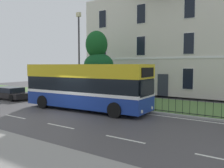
# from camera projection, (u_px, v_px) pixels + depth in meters

# --- Properties ---
(ground_plane) EXTENTS (60.00, 56.00, 0.18)m
(ground_plane) POSITION_uv_depth(u_px,v_px,m) (73.00, 113.00, 16.36)
(ground_plane) COLOR #464345
(georgian_townhouse) EXTENTS (20.38, 10.23, 12.96)m
(georgian_townhouse) POSITION_uv_depth(u_px,v_px,m) (181.00, 35.00, 27.78)
(georgian_townhouse) COLOR beige
(georgian_townhouse) RESTS_ON ground_plane
(iron_verge_railing) EXTENTS (15.57, 0.04, 0.97)m
(iron_verge_railing) POSITION_uv_depth(u_px,v_px,m) (122.00, 100.00, 17.83)
(iron_verge_railing) COLOR black
(iron_verge_railing) RESTS_ON ground_plane
(evergreen_tree) EXTENTS (3.94, 3.94, 6.41)m
(evergreen_tree) POSITION_uv_depth(u_px,v_px,m) (99.00, 71.00, 23.55)
(evergreen_tree) COLOR #423328
(evergreen_tree) RESTS_ON ground_plane
(single_decker_bus) EXTENTS (9.63, 3.04, 3.27)m
(single_decker_bus) POSITION_uv_depth(u_px,v_px,m) (86.00, 86.00, 17.21)
(single_decker_bus) COLOR navy
(single_decker_bus) RESTS_ON ground_plane
(parked_hatchback_01) EXTENTS (4.24, 1.91, 1.12)m
(parked_hatchback_01) POSITION_uv_depth(u_px,v_px,m) (11.00, 93.00, 22.85)
(parked_hatchback_01) COLOR black
(parked_hatchback_01) RESTS_ON ground_plane
(street_lamp_post) EXTENTS (0.36, 0.24, 7.51)m
(street_lamp_post) POSITION_uv_depth(u_px,v_px,m) (79.00, 51.00, 20.48)
(street_lamp_post) COLOR #333338
(street_lamp_post) RESTS_ON ground_plane
(litter_bin) EXTENTS (0.54, 0.54, 1.07)m
(litter_bin) POSITION_uv_depth(u_px,v_px,m) (113.00, 97.00, 19.32)
(litter_bin) COLOR #23472D
(litter_bin) RESTS_ON ground_plane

